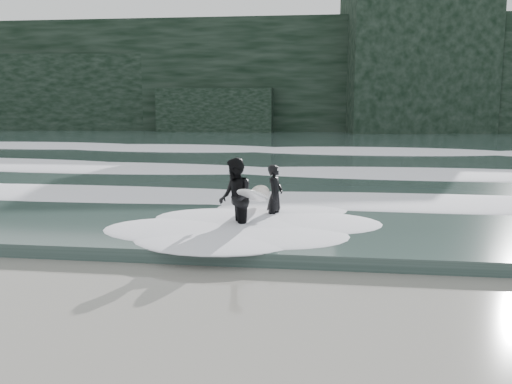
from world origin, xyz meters
TOP-DOWN VIEW (x-y plane):
  - ground at (0.00, 0.00)m, footprint 120.00×120.00m
  - sea at (0.00, 29.00)m, footprint 90.00×52.00m
  - headland at (0.00, 46.00)m, footprint 70.00×9.00m
  - foam_near at (0.00, 9.00)m, footprint 60.00×3.20m
  - foam_mid at (0.00, 16.00)m, footprint 60.00×4.00m
  - foam_far at (0.00, 25.00)m, footprint 60.00×4.80m
  - surfer_left at (0.70, 6.74)m, footprint 1.05×1.86m
  - surfer_right at (0.03, 5.37)m, footprint 1.29×2.28m

SIDE VIEW (x-z plane):
  - ground at x=0.00m, z-range 0.00..0.00m
  - sea at x=0.00m, z-range 0.00..0.30m
  - foam_near at x=0.00m, z-range 0.30..0.50m
  - foam_mid at x=0.00m, z-range 0.30..0.54m
  - foam_far at x=0.00m, z-range 0.30..0.60m
  - surfer_left at x=0.70m, z-range 0.01..1.61m
  - surfer_right at x=0.03m, z-range 0.01..1.92m
  - headland at x=0.00m, z-range 0.00..10.00m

